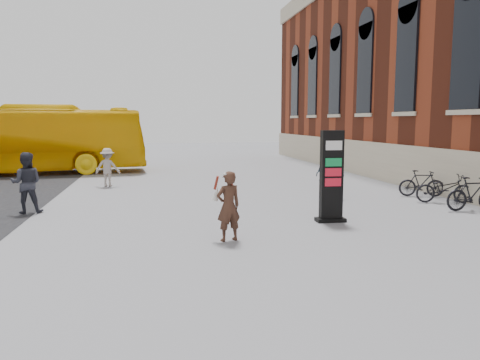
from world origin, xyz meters
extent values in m
plane|color=#9E9EA3|center=(0.00, 0.00, 0.00)|extent=(100.00, 100.00, 0.00)
cube|color=beige|center=(9.44, 6.00, 0.90)|extent=(0.18, 44.00, 1.80)
cube|color=black|center=(3.56, 1.46, 1.29)|extent=(0.63, 0.28, 2.59)
cube|color=black|center=(3.56, 1.46, 0.05)|extent=(0.84, 0.45, 0.10)
cube|color=white|center=(3.56, 1.46, 2.17)|extent=(0.48, 0.31, 0.26)
cube|color=#0C6B34|center=(3.56, 1.46, 1.71)|extent=(0.48, 0.31, 0.23)
cube|color=#AD1224|center=(3.56, 1.46, 1.43)|extent=(0.48, 0.31, 0.23)
cube|color=#AD1224|center=(3.56, 1.46, 1.15)|extent=(0.48, 0.31, 0.23)
imported|color=#341D15|center=(0.36, -0.13, 0.84)|extent=(0.70, 0.56, 1.67)
cylinder|color=white|center=(0.36, -0.13, 1.60)|extent=(0.23, 0.23, 0.06)
cone|color=white|center=(0.48, 0.16, 1.14)|extent=(0.25, 0.28, 0.41)
cylinder|color=maroon|center=(0.48, 0.16, 1.38)|extent=(0.12, 0.16, 0.35)
cone|color=white|center=(0.09, 0.05, 1.14)|extent=(0.28, 0.24, 0.41)
cylinder|color=maroon|center=(0.09, 0.05, 1.38)|extent=(0.16, 0.12, 0.35)
imported|color=#F0B907|center=(-8.44, 15.95, 1.85)|extent=(13.47, 4.14, 3.70)
imported|color=#2C2D38|center=(-5.23, 4.38, 0.95)|extent=(0.96, 0.77, 1.89)
imported|color=#9E9289|center=(-3.32, 10.12, 0.83)|extent=(1.18, 0.82, 1.67)
imported|color=#344B5F|center=(5.05, 5.33, 0.87)|extent=(1.10, 0.82, 1.74)
imported|color=black|center=(8.60, 2.14, 0.55)|extent=(1.83, 0.55, 1.09)
imported|color=black|center=(8.60, 3.63, 0.50)|extent=(2.02, 1.17, 1.01)
imported|color=black|center=(8.60, 5.04, 0.50)|extent=(1.73, 0.93, 1.00)
camera|label=1|loc=(-1.39, -10.90, 2.85)|focal=35.00mm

